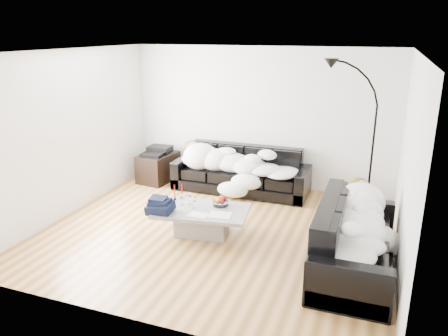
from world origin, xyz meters
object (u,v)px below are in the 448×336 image
(sleeper_right, at_px, (357,221))
(stereo, at_px, (157,151))
(candle_right, at_px, (182,191))
(av_cabinet, at_px, (158,167))
(coffee_table, at_px, (202,222))
(wine_glass_a, at_px, (190,198))
(sleeper_back, at_px, (240,159))
(sofa_right, at_px, (356,237))
(wine_glass_c, at_px, (194,203))
(floor_lamp, at_px, (373,148))
(candle_left, at_px, (175,192))
(wine_glass_b, at_px, (181,200))
(shoes, at_px, (334,238))
(sofa_back, at_px, (241,170))
(fruit_bowl, at_px, (221,201))

(sleeper_right, distance_m, stereo, 4.45)
(sleeper_right, bearing_deg, candle_right, 78.87)
(sleeper_right, relative_size, av_cabinet, 2.27)
(coffee_table, bearing_deg, sleeper_right, -5.79)
(wine_glass_a, relative_size, candle_right, 0.80)
(sleeper_back, relative_size, sleeper_right, 1.15)
(sleeper_right, distance_m, candle_right, 2.67)
(sofa_right, bearing_deg, wine_glass_c, 84.65)
(sofa_right, bearing_deg, floor_lamp, -1.70)
(floor_lamp, bearing_deg, wine_glass_c, -136.23)
(sleeper_back, bearing_deg, stereo, 178.38)
(sleeper_back, bearing_deg, sofa_right, -43.41)
(coffee_table, distance_m, candle_left, 0.65)
(wine_glass_b, distance_m, av_cabinet, 2.33)
(sleeper_right, relative_size, wine_glass_b, 10.86)
(floor_lamp, bearing_deg, shoes, -98.92)
(shoes, bearing_deg, sleeper_right, -45.18)
(sleeper_back, distance_m, coffee_table, 1.91)
(sleeper_right, height_order, wine_glass_c, sleeper_right)
(coffee_table, distance_m, shoes, 1.90)
(coffee_table, relative_size, wine_glass_a, 7.13)
(wine_glass_c, distance_m, shoes, 2.05)
(sofa_right, relative_size, floor_lamp, 0.99)
(coffee_table, height_order, shoes, coffee_table)
(candle_left, bearing_deg, wine_glass_c, -26.60)
(sofa_right, bearing_deg, sofa_back, 45.91)
(fruit_bowl, distance_m, candle_left, 0.74)
(fruit_bowl, relative_size, wine_glass_a, 1.24)
(wine_glass_c, bearing_deg, wine_glass_a, 136.04)
(sofa_right, relative_size, wine_glass_a, 11.32)
(wine_glass_a, bearing_deg, candle_left, 163.18)
(wine_glass_a, relative_size, av_cabinet, 0.23)
(sofa_back, xyz_separation_m, sleeper_back, (0.00, -0.05, 0.22))
(sofa_back, distance_m, av_cabinet, 1.72)
(sofa_right, height_order, sleeper_right, sleeper_right)
(av_cabinet, bearing_deg, sofa_right, -21.27)
(wine_glass_a, xyz_separation_m, wine_glass_c, (0.13, -0.12, -0.01))
(stereo, bearing_deg, candle_right, -53.25)
(sleeper_back, xyz_separation_m, wine_glass_b, (-0.32, -1.80, -0.16))
(wine_glass_c, height_order, shoes, wine_glass_c)
(sofa_back, height_order, stereo, sofa_back)
(sofa_right, distance_m, av_cabinet, 4.45)
(fruit_bowl, xyz_separation_m, shoes, (1.64, 0.20, -0.41))
(wine_glass_c, bearing_deg, sofa_right, -5.35)
(sofa_back, bearing_deg, av_cabinet, -179.95)
(coffee_table, xyz_separation_m, fruit_bowl, (0.21, 0.22, 0.27))
(candle_left, bearing_deg, candle_right, 48.40)
(sofa_right, xyz_separation_m, av_cabinet, (-3.91, 2.12, -0.15))
(fruit_bowl, bearing_deg, candle_right, 173.71)
(sofa_right, distance_m, coffee_table, 2.19)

